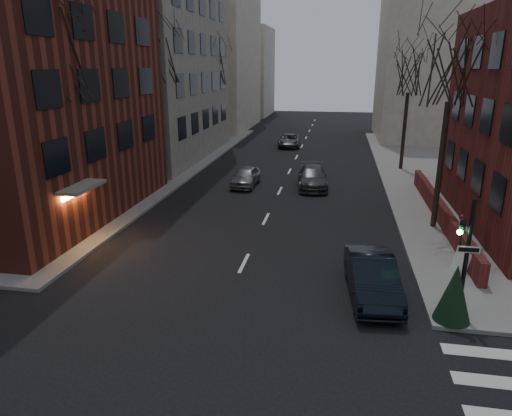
# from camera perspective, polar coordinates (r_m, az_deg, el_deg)

# --- Properties ---
(low_wall_right) EXTENTS (0.35, 16.00, 1.00)m
(low_wall_right) POSITION_cam_1_polar(r_m,az_deg,el_deg) (26.32, 22.05, -0.39)
(low_wall_right) COLOR maroon
(low_wall_right) RESTS_ON sidewalk_far_right
(building_distant_la) EXTENTS (14.00, 16.00, 18.00)m
(building_distant_la) POSITION_cam_1_polar(r_m,az_deg,el_deg) (63.43, -7.29, 18.10)
(building_distant_la) COLOR beige
(building_distant_la) RESTS_ON ground
(building_distant_ra) EXTENTS (14.00, 14.00, 16.00)m
(building_distant_ra) POSITION_cam_1_polar(r_m,az_deg,el_deg) (56.74, 22.64, 16.04)
(building_distant_ra) COLOR beige
(building_distant_ra) RESTS_ON ground
(building_distant_lb) EXTENTS (10.00, 12.00, 14.00)m
(building_distant_lb) POSITION_cam_1_polar(r_m,az_deg,el_deg) (79.38, -2.00, 16.62)
(building_distant_lb) COLOR beige
(building_distant_lb) RESTS_ON ground
(traffic_signal) EXTENTS (0.76, 0.44, 4.00)m
(traffic_signal) POSITION_cam_1_polar(r_m,az_deg,el_deg) (16.42, 24.48, -6.50)
(traffic_signal) COLOR black
(traffic_signal) RESTS_ON sidewalk_far_right
(tree_left_a) EXTENTS (4.18, 4.18, 10.26)m
(tree_left_a) POSITION_cam_1_polar(r_m,az_deg,el_deg) (23.25, -23.37, 16.93)
(tree_left_a) COLOR #2D231C
(tree_left_a) RESTS_ON sidewalk_far_left
(tree_left_b) EXTENTS (4.40, 4.40, 10.80)m
(tree_left_b) POSITION_cam_1_polar(r_m,az_deg,el_deg) (33.99, -11.98, 18.40)
(tree_left_b) COLOR #2D231C
(tree_left_b) RESTS_ON sidewalk_far_left
(tree_left_c) EXTENTS (3.96, 3.96, 9.72)m
(tree_left_c) POSITION_cam_1_polar(r_m,az_deg,el_deg) (47.28, -5.35, 17.25)
(tree_left_c) COLOR #2D231C
(tree_left_c) RESTS_ON sidewalk_far_left
(tree_right_a) EXTENTS (3.96, 3.96, 9.72)m
(tree_right_a) POSITION_cam_1_polar(r_m,az_deg,el_deg) (24.14, 23.35, 15.84)
(tree_right_a) COLOR #2D231C
(tree_right_a) RESTS_ON sidewalk_far_right
(tree_right_b) EXTENTS (3.74, 3.74, 9.18)m
(tree_right_b) POSITION_cam_1_polar(r_m,az_deg,el_deg) (37.95, 18.67, 15.75)
(tree_right_b) COLOR #2D231C
(tree_right_b) RESTS_ON sidewalk_far_right
(streetlamp_near) EXTENTS (0.36, 0.36, 6.28)m
(streetlamp_near) POSITION_cam_1_polar(r_m,az_deg,el_deg) (30.31, -13.18, 9.61)
(streetlamp_near) COLOR black
(streetlamp_near) RESTS_ON sidewalk_far_left
(streetlamp_far) EXTENTS (0.36, 0.36, 6.28)m
(streetlamp_far) POSITION_cam_1_polar(r_m,az_deg,el_deg) (49.22, -3.90, 12.86)
(streetlamp_far) COLOR black
(streetlamp_far) RESTS_ON sidewalk_far_left
(parked_sedan) EXTENTS (2.04, 4.74, 1.52)m
(parked_sedan) POSITION_cam_1_polar(r_m,az_deg,el_deg) (17.32, 14.32, -8.35)
(parked_sedan) COLOR black
(parked_sedan) RESTS_ON ground
(car_lane_silver) EXTENTS (1.71, 3.96, 1.33)m
(car_lane_silver) POSITION_cam_1_polar(r_m,az_deg,el_deg) (32.03, -1.29, 3.96)
(car_lane_silver) COLOR gray
(car_lane_silver) RESTS_ON ground
(car_lane_gray) EXTENTS (2.39, 5.02, 1.41)m
(car_lane_gray) POSITION_cam_1_polar(r_m,az_deg,el_deg) (31.85, 7.10, 3.82)
(car_lane_gray) COLOR #38383D
(car_lane_gray) RESTS_ON ground
(car_lane_far) EXTENTS (2.45, 4.75, 1.28)m
(car_lane_far) POSITION_cam_1_polar(r_m,az_deg,el_deg) (48.02, 4.18, 8.42)
(car_lane_far) COLOR #47474C
(car_lane_far) RESTS_ON ground
(sandwich_board) EXTENTS (0.58, 0.66, 0.87)m
(sandwich_board) POSITION_cam_1_polar(r_m,az_deg,el_deg) (20.23, 24.42, -6.12)
(sandwich_board) COLOR white
(sandwich_board) RESTS_ON sidewalk_far_right
(evergreen_shrub) EXTENTS (1.38, 1.38, 1.95)m
(evergreen_shrub) POSITION_cam_1_polar(r_m,az_deg,el_deg) (16.24, 23.56, -9.71)
(evergreen_shrub) COLOR black
(evergreen_shrub) RESTS_ON sidewalk_far_right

